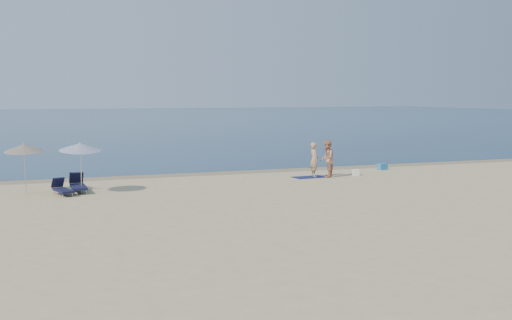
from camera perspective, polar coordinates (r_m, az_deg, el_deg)
The scene contains 12 objects.
ground at distance 17.60m, azimuth 19.26°, elevation -8.23°, with size 160.00×160.00×0.00m, color #C4B482.
sea at distance 113.65m, azimuth -15.10°, elevation 3.55°, with size 240.00×160.00×0.01m, color #0B2747.
wet_sand_strip at distance 34.53m, azimuth -1.83°, elevation -1.10°, with size 240.00×1.60×0.00m, color #847254.
person_left at distance 32.65m, azimuth 5.19°, elevation 0.03°, with size 0.64×0.42×1.77m, color tan.
person_right at distance 32.58m, azimuth 6.32°, elevation 0.11°, with size 0.92×0.71×1.88m, color tan.
beach_towel at distance 32.54m, azimuth 4.74°, elevation -1.53°, with size 1.63×0.90×0.03m, color #0F154D.
white_bag at distance 33.69m, azimuth 8.84°, elevation -1.09°, with size 0.35×0.30×0.30m, color white.
blue_cooler at distance 36.40m, azimuth 11.16°, elevation -0.58°, with size 0.50×0.35×0.35m, color #2272B9.
umbrella_near at distance 28.01m, azimuth -15.37°, elevation 1.14°, with size 1.89×1.92×2.28m.
umbrella_far at distance 28.68m, azimuth -19.92°, elevation 1.02°, with size 1.97×1.99×2.22m.
lounger_left at distance 28.60m, azimuth -15.53°, elevation -2.18°, with size 0.63×1.83×0.80m.
lounger_right at distance 27.97m, azimuth -16.84°, elevation -2.48°, with size 0.87×1.63×0.68m.
Camera 1 is at (-11.06, -13.04, 4.18)m, focal length 45.00 mm.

